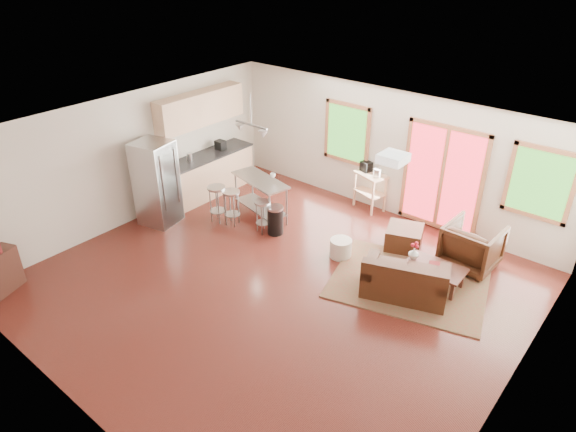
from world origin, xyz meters
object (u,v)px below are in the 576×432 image
Objects in this scene: loveseat at (405,281)px; refrigerator at (157,183)px; coffee_table at (435,269)px; island at (260,191)px; kitchen_cart at (370,178)px; rug at (408,283)px; ottoman at (404,238)px; armchair at (472,244)px.

loveseat is 5.15m from refrigerator.
island reaches higher than coffee_table.
kitchen_cart is at bearing 34.71° from refrigerator.
rug is 0.51m from coffee_table.
refrigerator reaches higher than coffee_table.
coffee_table is 0.95× the size of kitchen_cart.
loveseat is (0.08, -0.35, 0.27)m from rug.
kitchen_cart reaches higher than coffee_table.
island is (-3.59, 0.50, 0.31)m from loveseat.
rug is 2.58× the size of coffee_table.
kitchen_cart is (-1.36, 0.95, 0.49)m from ottoman.
kitchen_cart reaches higher than armchair.
island is at bearing 32.56° from refrigerator.
coffee_table is 1.53× the size of ottoman.
rug is 2.46× the size of kitchen_cart.
ottoman is 1.73m from kitchen_cart.
coffee_table is at bearing -37.84° from ottoman.
ottoman is 0.62× the size of kitchen_cart.
refrigerator is at bearing 170.78° from loveseat.
ottoman is at bearing 12.18° from armchair.
refrigerator reaches higher than island.
ottoman is at bearing 15.61° from island.
coffee_table is at bearing 31.67° from rug.
armchair is 0.89× the size of kitchen_cart.
loveseat reaches higher than ottoman.
ottoman is (-0.96, 0.75, -0.12)m from coffee_table.
kitchen_cart is at bearing 49.06° from island.
ottoman reaches higher than coffee_table.
refrigerator is (-5.03, -0.95, 0.58)m from loveseat.
kitchen_cart is (-2.07, 2.25, 0.42)m from loveseat.
kitchen_cart is at bearing 136.20° from rug.
island reaches higher than rug.
coffee_table is 5.52m from refrigerator.
armchair is at bearing 64.13° from rug.
armchair is at bearing -16.29° from kitchen_cart.
refrigerator is at bearing -135.00° from island.
armchair is 1.23m from ottoman.
armchair is 6.05m from refrigerator.
ottoman is at bearing 123.18° from rug.
island is at bearing -130.94° from kitchen_cart.
coffee_table is 0.57× the size of refrigerator.
coffee_table is at bearing -36.12° from kitchen_cart.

